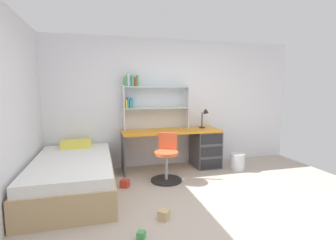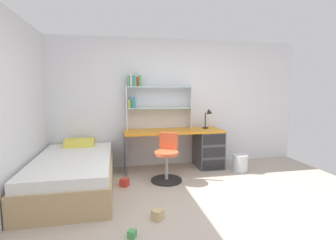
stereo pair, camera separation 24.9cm
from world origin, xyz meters
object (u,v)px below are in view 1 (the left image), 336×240
(desk_lamp, at_px, (206,115))
(waste_bin, at_px, (237,162))
(toy_block_natural_2, at_px, (164,215))
(toy_block_red_0, at_px, (125,183))
(swivel_chair, at_px, (167,162))
(bed_platform, at_px, (73,175))
(desk, at_px, (196,146))
(bookshelf_hutch, at_px, (148,97))
(toy_block_green_1, at_px, (141,235))

(desk_lamp, bearing_deg, waste_bin, -46.17)
(waste_bin, height_order, toy_block_natural_2, waste_bin)
(desk_lamp, distance_m, toy_block_red_0, 2.09)
(desk_lamp, distance_m, swivel_chair, 1.38)
(swivel_chair, xyz_separation_m, bed_platform, (-1.47, -0.11, -0.06))
(bed_platform, bearing_deg, desk, 17.67)
(toy_block_red_0, bearing_deg, swivel_chair, 9.50)
(swivel_chair, bearing_deg, bookshelf_hutch, 101.68)
(swivel_chair, relative_size, toy_block_natural_2, 6.95)
(bookshelf_hutch, height_order, waste_bin, bookshelf_hutch)
(desk, relative_size, toy_block_green_1, 23.81)
(waste_bin, bearing_deg, bookshelf_hutch, 159.64)
(bed_platform, distance_m, toy_block_natural_2, 1.59)
(bookshelf_hutch, height_order, toy_block_green_1, bookshelf_hutch)
(bed_platform, xyz_separation_m, toy_block_red_0, (0.76, -0.01, -0.20))
(bookshelf_hutch, bearing_deg, waste_bin, -20.36)
(toy_block_red_0, height_order, toy_block_natural_2, toy_block_red_0)
(swivel_chair, xyz_separation_m, waste_bin, (1.44, 0.19, -0.16))
(waste_bin, xyz_separation_m, toy_block_red_0, (-2.15, -0.31, -0.10))
(toy_block_green_1, relative_size, toy_block_natural_2, 0.69)
(swivel_chair, xyz_separation_m, toy_block_red_0, (-0.71, -0.12, -0.25))
(bookshelf_hutch, height_order, toy_block_natural_2, bookshelf_hutch)
(bookshelf_hutch, distance_m, swivel_chair, 1.34)
(desk_lamp, height_order, swivel_chair, desk_lamp)
(bed_platform, bearing_deg, desk_lamp, 17.68)
(bed_platform, bearing_deg, bookshelf_hutch, 34.61)
(toy_block_natural_2, bearing_deg, toy_block_red_0, 107.04)
(waste_bin, relative_size, toy_block_red_0, 2.65)
(swivel_chair, relative_size, toy_block_green_1, 10.07)
(bed_platform, height_order, waste_bin, bed_platform)
(bookshelf_hutch, height_order, swivel_chair, bookshelf_hutch)
(desk, bearing_deg, toy_block_red_0, -154.07)
(desk_lamp, relative_size, waste_bin, 1.20)
(toy_block_green_1, bearing_deg, bookshelf_hutch, 77.47)
(waste_bin, bearing_deg, toy_block_red_0, -171.77)
(bed_platform, height_order, toy_block_red_0, bed_platform)
(swivel_chair, distance_m, bed_platform, 1.47)
(bookshelf_hutch, xyz_separation_m, desk_lamp, (1.15, -0.12, -0.37))
(toy_block_green_1, bearing_deg, waste_bin, 39.52)
(bookshelf_hutch, relative_size, toy_block_red_0, 10.59)
(desk_lamp, bearing_deg, bed_platform, -162.32)
(bed_platform, distance_m, waste_bin, 2.92)
(desk, relative_size, toy_block_red_0, 15.66)
(desk_lamp, height_order, toy_block_green_1, desk_lamp)
(desk, xyz_separation_m, swivel_chair, (-0.76, -0.60, -0.11))
(toy_block_red_0, height_order, toy_block_green_1, toy_block_red_0)
(bookshelf_hutch, relative_size, toy_block_green_1, 16.10)
(desk, xyz_separation_m, toy_block_red_0, (-1.47, -0.71, -0.36))
(bookshelf_hutch, xyz_separation_m, swivel_chair, (0.16, -0.79, -1.07))
(swivel_chair, bearing_deg, toy_block_red_0, -170.50)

